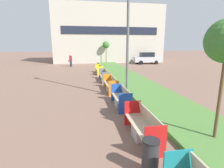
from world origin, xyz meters
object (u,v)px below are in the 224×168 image
bench_blue_frame (121,99)px  bench_yellow_frame (100,70)px  bench_red_frame (143,128)px  bench_orange_frame (111,86)px  litter_bin (150,158)px  bench_grey_frame (105,77)px  street_lamp_post (128,14)px  parked_car_distant (147,58)px  sapling_tree_far (106,45)px  pedestrian_walking (71,60)px

bench_blue_frame → bench_yellow_frame: same height
bench_red_frame → bench_orange_frame: same height
bench_blue_frame → litter_bin: 4.68m
litter_bin → bench_red_frame: bearing=76.0°
bench_blue_frame → bench_grey_frame: 6.37m
bench_red_frame → street_lamp_post: 6.11m
bench_yellow_frame → parked_car_distant: bearing=45.6°
bench_grey_frame → parked_car_distant: (8.61, 12.74, 0.54)m
bench_red_frame → sapling_tree_far: sapling_tree_far is taller
litter_bin → parked_car_distant: 25.43m
bench_red_frame → bench_yellow_frame: (0.00, 13.39, 0.00)m
litter_bin → sapling_tree_far: (2.51, 24.97, 2.54)m
bench_red_frame → bench_grey_frame: 9.44m
bench_blue_frame → parked_car_distant: bearing=65.7°
sapling_tree_far → parked_car_distant: 6.92m
bench_orange_frame → bench_grey_frame: (-0.00, 3.36, -0.00)m
bench_orange_frame → bench_grey_frame: 3.36m
bench_orange_frame → sapling_tree_far: (2.11, 17.29, 2.62)m
sapling_tree_far → pedestrian_walking: (-5.47, -3.07, -2.10)m
bench_red_frame → bench_orange_frame: (0.00, 6.08, 0.01)m
bench_grey_frame → pedestrian_walking: 11.38m
bench_blue_frame → sapling_tree_far: sapling_tree_far is taller
street_lamp_post → sapling_tree_far: bearing=85.5°
bench_red_frame → pedestrian_walking: 20.59m
bench_grey_frame → parked_car_distant: parked_car_distant is taller
bench_orange_frame → street_lamp_post: street_lamp_post is taller
bench_red_frame → pedestrian_walking: (-3.35, 20.30, 0.53)m
bench_grey_frame → parked_car_distant: size_ratio=0.53×
sapling_tree_far → bench_yellow_frame: bearing=-102.0°
bench_blue_frame → sapling_tree_far: (2.12, 20.30, 2.63)m
bench_red_frame → pedestrian_walking: pedestrian_walking is taller
street_lamp_post → parked_car_distant: street_lamp_post is taller
bench_grey_frame → sapling_tree_far: bearing=81.4°
bench_blue_frame → bench_orange_frame: same height
bench_blue_frame → pedestrian_walking: 17.56m
bench_grey_frame → litter_bin: bench_grey_frame is taller
bench_red_frame → bench_grey_frame: bearing=90.0°
bench_red_frame → sapling_tree_far: bearing=84.8°
bench_orange_frame → pedestrian_walking: bearing=103.3°
bench_blue_frame → street_lamp_post: 4.45m
sapling_tree_far → parked_car_distant: (6.50, -1.19, -2.08)m
parked_car_distant → bench_grey_frame: bearing=-119.5°
street_lamp_post → sapling_tree_far: 19.11m
street_lamp_post → sapling_tree_far: (1.51, 18.98, -1.58)m
sapling_tree_far → litter_bin: bearing=-95.7°
bench_grey_frame → sapling_tree_far: sapling_tree_far is taller
sapling_tree_far → parked_car_distant: sapling_tree_far is taller
bench_red_frame → bench_grey_frame: same height
litter_bin → street_lamp_post: size_ratio=0.11×
bench_blue_frame → bench_orange_frame: 3.01m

